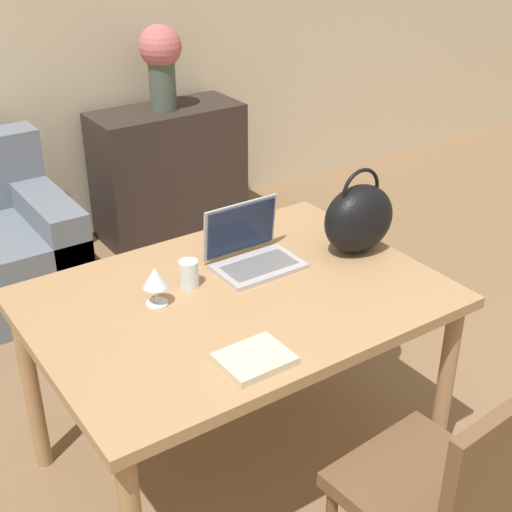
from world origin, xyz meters
TOP-DOWN VIEW (x-y plane):
  - wall_back at (0.00, 3.04)m, footprint 10.00×0.06m
  - dining_table at (-0.13, 0.76)m, footprint 1.35×0.97m
  - chair at (0.02, -0.09)m, footprint 0.47×0.47m
  - sideboard at (0.66, 2.74)m, footprint 0.91×0.40m
  - laptop at (0.04, 0.91)m, footprint 0.30×0.23m
  - drinking_glass at (-0.23, 0.89)m, footprint 0.07×0.07m
  - wine_glass at (-0.38, 0.85)m, footprint 0.08×0.08m
  - handbag at (0.42, 0.77)m, footprint 0.29×0.19m
  - flower_vase at (0.64, 2.73)m, footprint 0.25×0.25m
  - book at (-0.29, 0.40)m, footprint 0.20×0.17m

SIDE VIEW (x-z plane):
  - sideboard at x=0.66m, z-range 0.00..0.79m
  - chair at x=0.02m, z-range 0.06..0.93m
  - dining_table at x=-0.13m, z-range 0.30..1.06m
  - book at x=-0.29m, z-range 0.76..0.78m
  - drinking_glass at x=-0.23m, z-range 0.76..0.86m
  - laptop at x=0.04m, z-range 0.71..0.93m
  - wine_glass at x=-0.38m, z-range 0.79..0.92m
  - handbag at x=0.42m, z-range 0.73..1.06m
  - flower_vase at x=0.64m, z-range 0.85..1.34m
  - wall_back at x=0.00m, z-range 0.00..2.70m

